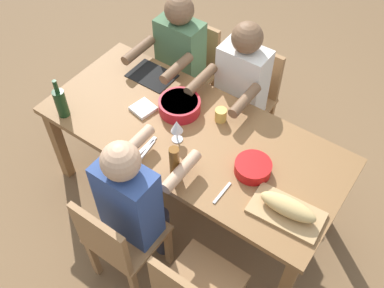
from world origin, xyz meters
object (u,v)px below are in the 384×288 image
Objects in this scene: dining_table at (192,141)px; napkin_stack at (143,108)px; diner_near_right at (177,59)px; diner_near_center at (239,87)px; serving_bowl_greens at (180,105)px; bread_loaf at (288,207)px; chair_near_right at (191,68)px; wine_glass at (177,127)px; chair_near_center at (249,95)px; chair_far_center at (117,241)px; beer_bottle at (174,162)px; cup_near_center at (221,115)px; diner_far_center at (134,199)px; serving_bowl_pasta at (253,167)px; cutting_board at (286,212)px; wine_bottle at (61,102)px.

dining_table is 14.07× the size of napkin_stack.
diner_near_center is (-0.54, 0.00, 0.00)m from diner_near_right.
bread_loaf is at bearing 162.38° from serving_bowl_greens.
wine_glass is (-0.50, 0.85, 0.37)m from chair_near_right.
chair_far_center is at bearing 90.00° from chair_near_center.
bread_loaf is 0.67m from beer_bottle.
chair_far_center is at bearing 117.24° from napkin_stack.
dining_table is 2.32× the size of chair_near_right.
chair_near_right is at bearing -78.16° from napkin_stack.
napkin_stack is (-0.16, 0.59, 0.05)m from diner_near_right.
dining_table is at bearing -113.26° from wine_glass.
chair_near_right is 0.71× the size of diner_near_right.
serving_bowl_greens is 1.97× the size of napkin_stack.
wine_glass is 1.86× the size of cup_near_center.
dining_table is 0.38m from beer_bottle.
diner_far_center is at bearing 83.66° from cup_near_center.
chair_far_center is 1.35m from diner_near_center.
diner_near_center is 5.45× the size of beer_bottle.
diner_near_center is at bearing -90.00° from dining_table.
cup_near_center is 0.51m from napkin_stack.
chair_near_right reaches higher than serving_bowl_greens.
diner_near_center reaches higher than beer_bottle.
diner_far_center and diner_near_center have the same top height.
diner_near_right is at bearing -30.21° from bread_loaf.
chair_near_center is at bearing -84.59° from beer_bottle.
beer_bottle is at bearing 91.79° from cup_near_center.
diner_near_right reaches higher than chair_near_center.
wine_glass is at bearing 86.38° from diner_near_center.
dining_table is 6.15× the size of bread_loaf.
serving_bowl_pasta is 0.99× the size of beer_bottle.
serving_bowl_pasta is (-1.00, 0.80, 0.30)m from chair_near_right.
diner_far_center reaches higher than chair_far_center.
wine_glass reaches higher than napkin_stack.
diner_near_right is 3.00× the size of cutting_board.
diner_far_center is at bearing 90.00° from chair_near_center.
diner_near_center is (0.00, 0.18, 0.21)m from chair_near_center.
bread_loaf is 0.77m from cup_near_center.
napkin_stack is at bearing 101.84° from chair_near_right.
beer_bottle is (-0.10, 0.32, 0.19)m from dining_table.
dining_table is 6.79× the size of wine_bottle.
cup_near_center is at bearing 102.83° from diner_near_center.
diner_near_right is 5.53× the size of serving_bowl_pasta.
chair_far_center is (-0.54, 1.51, 0.00)m from chair_near_right.
chair_near_center is 0.90m from napkin_stack.
chair_far_center is (-0.54, 1.33, -0.21)m from diner_near_right.
chair_far_center is 0.71× the size of diner_near_center.
beer_bottle reaches higher than bread_loaf.
wine_bottle is 0.88m from beer_bottle.
diner_near_right is 0.61m from chair_near_center.
serving_bowl_greens is at bearing 74.41° from chair_near_center.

